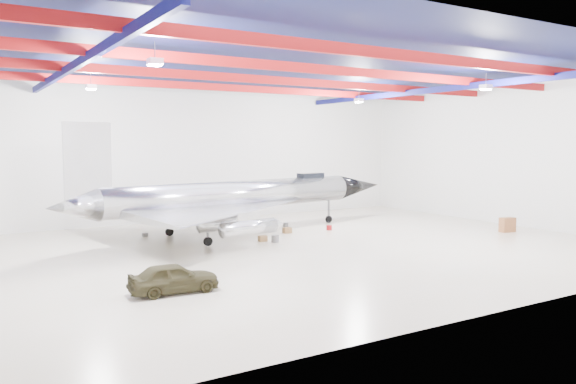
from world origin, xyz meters
TOP-DOWN VIEW (x-y plane):
  - floor at (0.00, 0.00)m, footprint 40.00×40.00m
  - wall_back at (0.00, 15.00)m, footprint 40.00×0.00m
  - wall_right at (20.00, 0.00)m, footprint 0.00×30.00m
  - ceiling at (0.00, 0.00)m, footprint 40.00×40.00m
  - ceiling_structure at (0.00, 0.00)m, footprint 39.50×29.50m
  - jet_aircraft at (-0.30, 6.53)m, footprint 27.75×18.16m
  - jeep at (-9.37, -5.99)m, footprint 3.90×1.74m
  - desk at (16.86, -2.59)m, footprint 1.20×0.69m
  - engine_drum at (0.44, 2.40)m, footprint 0.59×0.59m
  - parts_bin at (3.00, 5.15)m, footprint 0.62×0.51m
  - crate_small at (-6.09, 8.96)m, footprint 0.37×0.31m
  - tool_chest at (6.36, 4.75)m, footprint 0.49×0.49m
  - oil_barrel at (-0.09, 3.12)m, footprint 0.54×0.44m
  - spares_box at (4.28, 7.51)m, footprint 0.51×0.51m

SIDE VIEW (x-z plane):
  - floor at x=0.00m, z-range 0.00..0.00m
  - crate_small at x=-6.09m, z-range 0.00..0.24m
  - tool_chest at x=6.36m, z-range 0.00..0.36m
  - spares_box at x=4.28m, z-range 0.00..0.37m
  - oil_barrel at x=-0.09m, z-range 0.00..0.37m
  - parts_bin at x=3.00m, z-range 0.00..0.40m
  - engine_drum at x=0.44m, z-range 0.00..0.45m
  - desk at x=16.86m, z-range 0.00..1.05m
  - jeep at x=-9.37m, z-range 0.00..1.30m
  - jet_aircraft at x=-0.30m, z-range -1.31..6.29m
  - wall_back at x=0.00m, z-range -14.50..25.50m
  - wall_right at x=20.00m, z-range -9.50..20.50m
  - ceiling_structure at x=0.00m, z-range 9.79..10.86m
  - ceiling at x=0.00m, z-range 11.00..11.00m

